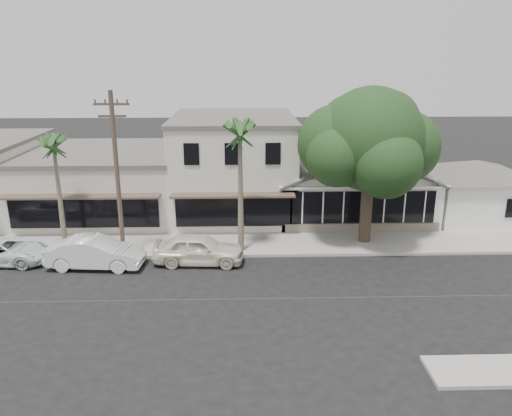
{
  "coord_description": "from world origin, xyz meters",
  "views": [
    {
      "loc": [
        -2.46,
        -20.54,
        10.65
      ],
      "look_at": [
        -1.67,
        6.0,
        2.51
      ],
      "focal_mm": 35.0,
      "sensor_mm": 36.0,
      "label": 1
    }
  ],
  "objects_px": {
    "car_1": "(95,253)",
    "shade_tree": "(368,142)",
    "utility_pole": "(117,172)",
    "car_0": "(199,249)",
    "car_2": "(5,251)"
  },
  "relations": [
    {
      "from": "car_0",
      "to": "car_1",
      "type": "relative_size",
      "value": 0.97
    },
    {
      "from": "utility_pole",
      "to": "car_1",
      "type": "height_order",
      "value": "utility_pole"
    },
    {
      "from": "car_2",
      "to": "shade_tree",
      "type": "xyz_separation_m",
      "value": [
        19.81,
        2.59,
        5.34
      ]
    },
    {
      "from": "car_0",
      "to": "car_2",
      "type": "bearing_deg",
      "value": 91.29
    },
    {
      "from": "car_0",
      "to": "car_1",
      "type": "distance_m",
      "value": 5.35
    },
    {
      "from": "utility_pole",
      "to": "car_0",
      "type": "bearing_deg",
      "value": -13.42
    },
    {
      "from": "shade_tree",
      "to": "car_0",
      "type": "bearing_deg",
      "value": -162.62
    },
    {
      "from": "car_1",
      "to": "car_0",
      "type": "bearing_deg",
      "value": -81.74
    },
    {
      "from": "car_1",
      "to": "shade_tree",
      "type": "distance_m",
      "value": 16.04
    },
    {
      "from": "car_1",
      "to": "car_2",
      "type": "distance_m",
      "value": 5.06
    },
    {
      "from": "car_1",
      "to": "shade_tree",
      "type": "height_order",
      "value": "shade_tree"
    },
    {
      "from": "utility_pole",
      "to": "car_1",
      "type": "bearing_deg",
      "value": -129.2
    },
    {
      "from": "utility_pole",
      "to": "shade_tree",
      "type": "height_order",
      "value": "shade_tree"
    },
    {
      "from": "shade_tree",
      "to": "car_2",
      "type": "bearing_deg",
      "value": -172.54
    },
    {
      "from": "car_0",
      "to": "shade_tree",
      "type": "relative_size",
      "value": 0.53
    }
  ]
}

